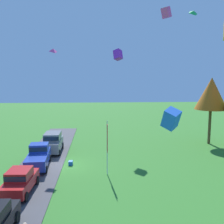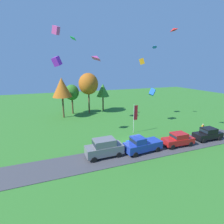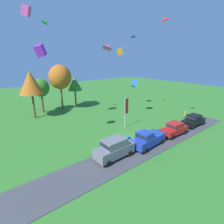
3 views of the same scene
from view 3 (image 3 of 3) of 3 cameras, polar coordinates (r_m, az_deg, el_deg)
ground_plane at (r=24.20m, az=6.35°, el=-9.35°), size 120.00×120.00×0.00m
pavement_strip at (r=22.85m, az=10.42°, el=-11.17°), size 36.00×4.40×0.06m
car_suv_by_flagpole at (r=19.71m, az=0.73°, el=-11.59°), size 4.62×2.10×2.28m
car_pickup_near_entrance at (r=22.56m, az=11.48°, el=-8.57°), size 5.12×2.33×2.14m
car_sedan_far_end at (r=26.90m, az=19.70°, el=-5.06°), size 4.47×2.10×1.84m
car_sedan_mid_row at (r=31.67m, az=25.08°, el=-2.36°), size 4.46×2.09×1.84m
person_on_lawn at (r=33.84m, az=22.78°, el=-1.16°), size 0.36×0.24×1.71m
tree_lone_near at (r=34.45m, az=-25.05°, el=8.69°), size 4.12×4.12×8.69m
tree_left_of_center at (r=37.71m, az=-22.25°, el=7.30°), size 3.28×3.28×6.92m
tree_far_right at (r=37.86m, az=-16.61°, el=10.87°), size 4.52×4.52×9.53m
tree_far_left at (r=41.33m, az=-12.08°, el=9.08°), size 3.23×3.23×6.82m
flag_banner at (r=27.83m, az=4.64°, el=1.25°), size 0.71×0.08×4.96m
cooler_box at (r=24.53m, az=5.18°, el=-8.41°), size 0.56×0.40×0.40m
kite_box_over_trees at (r=34.00m, az=7.25°, el=9.27°), size 1.67×1.34×1.67m
kite_diamond_low_drifter at (r=31.84m, az=-20.87°, el=25.78°), size 1.20×1.01×0.78m
kite_box_mid_center at (r=22.28m, az=-22.34°, el=18.06°), size 1.57×1.31×1.58m
kite_diamond_near_flag at (r=28.09m, az=16.76°, el=27.13°), size 1.12×1.13×0.55m
kite_box_high_left at (r=28.81m, az=-26.26°, el=27.57°), size 1.49×1.59×1.61m
kite_diamond_topmost at (r=17.10m, az=-1.49°, el=20.58°), size 1.34×1.17×0.67m
kite_delta_high_right at (r=36.29m, az=6.85°, el=23.41°), size 1.18×1.22×0.73m
kite_box_trailing_tail at (r=36.25m, az=2.62°, el=19.10°), size 1.38×1.21×1.37m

